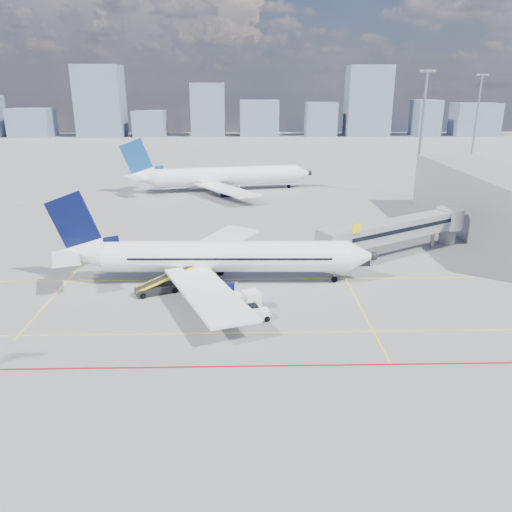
{
  "coord_description": "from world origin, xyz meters",
  "views": [
    {
      "loc": [
        1.59,
        -48.87,
        22.52
      ],
      "look_at": [
        2.91,
        5.12,
        4.0
      ],
      "focal_mm": 35.0,
      "sensor_mm": 36.0,
      "label": 1
    }
  ],
  "objects_px": {
    "ramp_worker": "(256,309)",
    "baggage_tug": "(255,313)",
    "main_aircraft": "(212,257)",
    "second_aircraft": "(219,177)",
    "cargo_dolly": "(242,302)",
    "belt_loader": "(158,287)"
  },
  "relations": [
    {
      "from": "ramp_worker",
      "to": "baggage_tug",
      "type": "bearing_deg",
      "value": -164.46
    },
    {
      "from": "main_aircraft",
      "to": "second_aircraft",
      "type": "xyz_separation_m",
      "value": [
        -1.75,
        55.11,
        -0.0
      ]
    },
    {
      "from": "baggage_tug",
      "to": "cargo_dolly",
      "type": "relative_size",
      "value": 0.63
    },
    {
      "from": "cargo_dolly",
      "to": "belt_loader",
      "type": "relative_size",
      "value": 0.64
    },
    {
      "from": "baggage_tug",
      "to": "cargo_dolly",
      "type": "xyz_separation_m",
      "value": [
        -1.32,
        1.95,
        0.38
      ]
    },
    {
      "from": "main_aircraft",
      "to": "belt_loader",
      "type": "height_order",
      "value": "main_aircraft"
    },
    {
      "from": "second_aircraft",
      "to": "baggage_tug",
      "type": "distance_m",
      "value": 65.95
    },
    {
      "from": "baggage_tug",
      "to": "ramp_worker",
      "type": "distance_m",
      "value": 0.67
    },
    {
      "from": "main_aircraft",
      "to": "belt_loader",
      "type": "distance_m",
      "value": 7.28
    },
    {
      "from": "baggage_tug",
      "to": "ramp_worker",
      "type": "relative_size",
      "value": 1.36
    },
    {
      "from": "second_aircraft",
      "to": "ramp_worker",
      "type": "bearing_deg",
      "value": -94.72
    },
    {
      "from": "ramp_worker",
      "to": "second_aircraft",
      "type": "bearing_deg",
      "value": 23.81
    },
    {
      "from": "second_aircraft",
      "to": "baggage_tug",
      "type": "bearing_deg",
      "value": -94.8
    },
    {
      "from": "main_aircraft",
      "to": "cargo_dolly",
      "type": "distance_m",
      "value": 9.44
    },
    {
      "from": "main_aircraft",
      "to": "baggage_tug",
      "type": "distance_m",
      "value": 11.79
    },
    {
      "from": "main_aircraft",
      "to": "second_aircraft",
      "type": "bearing_deg",
      "value": 93.04
    },
    {
      "from": "baggage_tug",
      "to": "ramp_worker",
      "type": "bearing_deg",
      "value": 71.61
    },
    {
      "from": "second_aircraft",
      "to": "ramp_worker",
      "type": "distance_m",
      "value": 65.31
    },
    {
      "from": "second_aircraft",
      "to": "ramp_worker",
      "type": "xyz_separation_m",
      "value": [
        6.65,
        -64.93,
        -2.21
      ]
    },
    {
      "from": "main_aircraft",
      "to": "second_aircraft",
      "type": "relative_size",
      "value": 0.91
    },
    {
      "from": "second_aircraft",
      "to": "cargo_dolly",
      "type": "distance_m",
      "value": 63.87
    },
    {
      "from": "baggage_tug",
      "to": "second_aircraft",
      "type": "bearing_deg",
      "value": 79.81
    }
  ]
}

